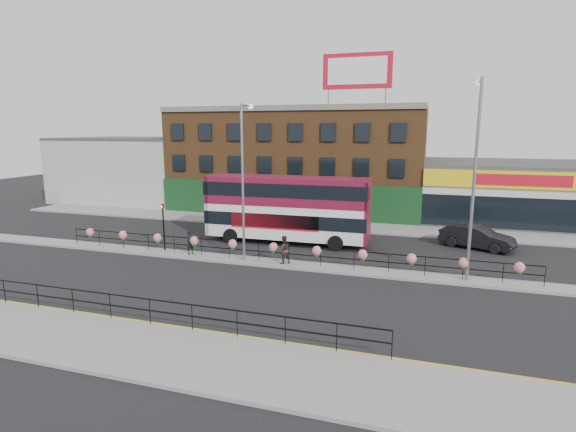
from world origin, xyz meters
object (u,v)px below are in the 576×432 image
(car, at_px, (477,237))
(lamp_column_west, at_px, (244,169))
(double_decker_bus, at_px, (287,203))
(lamp_column_east, at_px, (475,163))
(pedestrian_b, at_px, (284,250))
(pedestrian_a, at_px, (191,242))

(car, height_order, lamp_column_west, lamp_column_west)
(double_decker_bus, relative_size, lamp_column_west, 1.25)
(lamp_column_west, bearing_deg, lamp_column_east, 0.55)
(pedestrian_b, xyz_separation_m, lamp_column_west, (-2.59, 0.18, 4.84))
(pedestrian_b, xyz_separation_m, lamp_column_east, (10.50, 0.30, 5.48))
(pedestrian_b, relative_size, lamp_column_east, 0.16)
(pedestrian_b, distance_m, lamp_column_west, 5.50)
(double_decker_bus, relative_size, pedestrian_b, 6.91)
(pedestrian_a, xyz_separation_m, lamp_column_east, (16.99, 0.13, 5.54))
(car, relative_size, lamp_column_east, 0.49)
(double_decker_bus, distance_m, pedestrian_b, 6.16)
(car, distance_m, lamp_column_west, 17.03)
(pedestrian_a, relative_size, lamp_column_west, 0.17)
(pedestrian_a, bearing_deg, pedestrian_b, -68.61)
(car, relative_size, pedestrian_a, 3.20)
(pedestrian_a, distance_m, pedestrian_b, 6.49)
(double_decker_bus, relative_size, lamp_column_east, 1.13)
(double_decker_bus, bearing_deg, car, 10.00)
(lamp_column_west, xyz_separation_m, lamp_column_east, (13.09, 0.13, 0.64))
(car, height_order, pedestrian_b, pedestrian_b)
(pedestrian_a, xyz_separation_m, lamp_column_west, (3.90, 0.01, 4.90))
(pedestrian_b, bearing_deg, lamp_column_west, -41.94)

